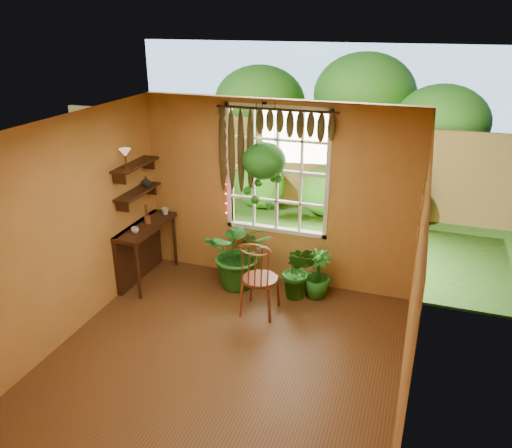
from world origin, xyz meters
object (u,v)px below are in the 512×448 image
(potted_plant_mid, at_px, (298,272))
(hanging_basket, at_px, (264,165))
(counter_ledge, at_px, (141,245))
(windsor_chair, at_px, (259,289))
(potted_plant_left, at_px, (240,253))

(potted_plant_mid, bearing_deg, hanging_basket, 157.42)
(counter_ledge, height_order, hanging_basket, hanging_basket)
(windsor_chair, xyz_separation_m, hanging_basket, (-0.20, 0.78, 1.48))
(potted_plant_left, distance_m, potted_plant_mid, 0.91)
(counter_ledge, bearing_deg, potted_plant_left, 9.97)
(hanging_basket, bearing_deg, potted_plant_left, -150.65)
(windsor_chair, distance_m, potted_plant_left, 0.81)
(potted_plant_mid, bearing_deg, windsor_chair, -126.61)
(potted_plant_left, bearing_deg, hanging_basket, 29.35)
(potted_plant_mid, bearing_deg, counter_ledge, -175.53)
(windsor_chair, relative_size, hanging_basket, 0.87)
(counter_ledge, relative_size, hanging_basket, 0.82)
(counter_ledge, relative_size, potted_plant_left, 1.11)
(counter_ledge, height_order, potted_plant_mid, counter_ledge)
(potted_plant_left, bearing_deg, counter_ledge, -170.03)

